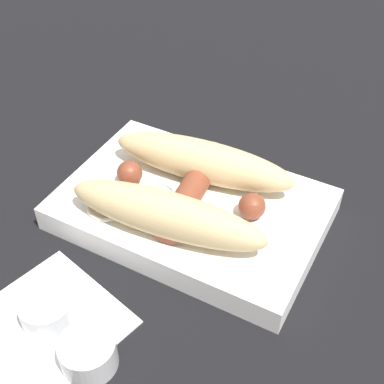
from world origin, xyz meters
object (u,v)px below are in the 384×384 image
condiment_cup_near (48,312)px  condiment_cup_far (89,355)px  bread_roll (187,187)px  sausage (189,189)px  food_tray (192,209)px

condiment_cup_near → condiment_cup_far: (-0.06, 0.02, 0.00)m
bread_roll → sausage: bearing=-76.6°
bread_roll → condiment_cup_far: size_ratio=4.49×
food_tray → condiment_cup_far: size_ratio=5.65×
food_tray → bread_roll: (0.00, 0.01, 0.04)m
sausage → condiment_cup_near: sausage is taller
bread_roll → sausage: 0.01m
food_tray → condiment_cup_far: bearing=91.9°
food_tray → condiment_cup_far: (-0.01, 0.19, -0.00)m
bread_roll → condiment_cup_near: size_ratio=4.49×
bread_roll → condiment_cup_near: (0.05, 0.16, -0.04)m
food_tray → condiment_cup_far: same height
bread_roll → condiment_cup_far: (-0.01, 0.18, -0.04)m
food_tray → condiment_cup_near: (0.05, 0.17, -0.00)m
food_tray → condiment_cup_near: same height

